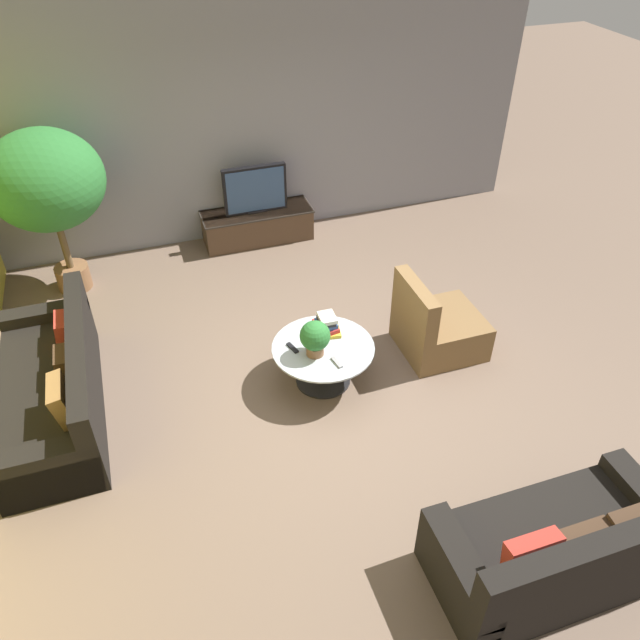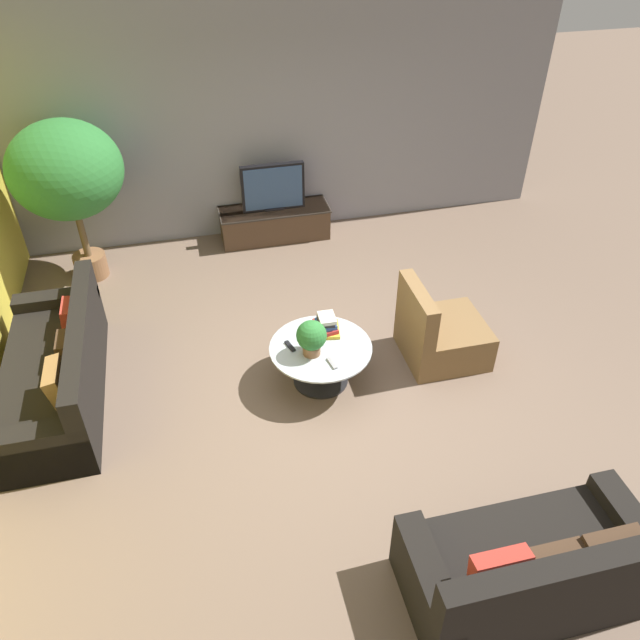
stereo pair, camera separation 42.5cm
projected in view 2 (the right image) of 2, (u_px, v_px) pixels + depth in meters
name	position (u px, v px, depth m)	size (l,w,h in m)	color
ground_plane	(334.00, 384.00, 6.13)	(24.00, 24.00, 0.00)	brown
back_wall_stone	(269.00, 118.00, 7.71)	(7.40, 0.12, 3.00)	gray
media_console	(275.00, 222.00, 8.24)	(1.43, 0.50, 0.42)	#473323
television	(273.00, 188.00, 7.93)	(0.81, 0.13, 0.61)	black
coffee_table	(321.00, 357.00, 5.99)	(0.98, 0.98, 0.43)	black
couch_by_wall	(58.00, 374.00, 5.83)	(0.84, 2.12, 0.84)	black
couch_near_entry	(533.00, 569.00, 4.27)	(1.72, 0.84, 0.84)	black
armchair_wicker	(439.00, 334.00, 6.31)	(0.80, 0.76, 0.86)	brown
potted_palm_tall	(66.00, 173.00, 6.82)	(1.24, 1.24, 1.92)	brown
potted_plant_tabletop	(312.00, 337.00, 5.71)	(0.28, 0.28, 0.36)	brown
book_stack	(326.00, 325.00, 6.04)	(0.29, 0.31, 0.19)	gold
remote_black	(290.00, 346.00, 5.90)	(0.04, 0.16, 0.02)	black
remote_silver	(332.00, 363.00, 5.71)	(0.04, 0.16, 0.02)	gray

